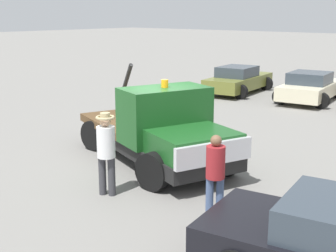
{
  "coord_description": "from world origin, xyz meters",
  "views": [
    {
      "loc": [
        8.15,
        -8.97,
        3.93
      ],
      "look_at": [
        0.5,
        0.0,
        1.05
      ],
      "focal_mm": 50.0,
      "sensor_mm": 36.0,
      "label": 1
    }
  ],
  "objects_px": {
    "person_near_truck": "(215,170)",
    "parked_car_olive": "(238,80)",
    "person_at_hood": "(106,147)",
    "parked_car_cream": "(310,87)",
    "tow_truck": "(160,131)"
  },
  "relations": [
    {
      "from": "person_at_hood",
      "to": "parked_car_olive",
      "type": "bearing_deg",
      "value": -4.38
    },
    {
      "from": "parked_car_olive",
      "to": "tow_truck",
      "type": "bearing_deg",
      "value": -164.82
    },
    {
      "from": "person_near_truck",
      "to": "parked_car_olive",
      "type": "relative_size",
      "value": 0.35
    },
    {
      "from": "person_at_hood",
      "to": "parked_car_cream",
      "type": "height_order",
      "value": "person_at_hood"
    },
    {
      "from": "person_at_hood",
      "to": "parked_car_olive",
      "type": "height_order",
      "value": "person_at_hood"
    },
    {
      "from": "tow_truck",
      "to": "parked_car_olive",
      "type": "height_order",
      "value": "tow_truck"
    },
    {
      "from": "tow_truck",
      "to": "person_near_truck",
      "type": "distance_m",
      "value": 3.46
    },
    {
      "from": "tow_truck",
      "to": "person_at_hood",
      "type": "height_order",
      "value": "tow_truck"
    },
    {
      "from": "person_near_truck",
      "to": "parked_car_olive",
      "type": "xyz_separation_m",
      "value": [
        -7.46,
        12.73,
        -0.31
      ]
    },
    {
      "from": "parked_car_olive",
      "to": "person_at_hood",
      "type": "bearing_deg",
      "value": -166.43
    },
    {
      "from": "parked_car_olive",
      "to": "parked_car_cream",
      "type": "height_order",
      "value": "same"
    },
    {
      "from": "parked_car_cream",
      "to": "person_at_hood",
      "type": "bearing_deg",
      "value": 177.67
    },
    {
      "from": "person_near_truck",
      "to": "person_at_hood",
      "type": "bearing_deg",
      "value": -121.18
    },
    {
      "from": "parked_car_cream",
      "to": "person_near_truck",
      "type": "bearing_deg",
      "value": -171.6
    },
    {
      "from": "tow_truck",
      "to": "person_at_hood",
      "type": "distance_m",
      "value": 2.42
    }
  ]
}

